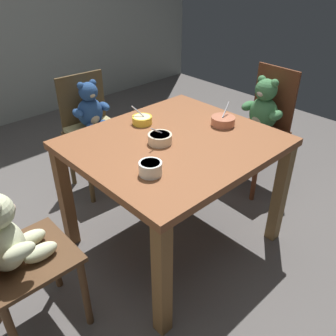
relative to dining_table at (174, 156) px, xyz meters
The scene contains 9 objects.
ground_plane 0.64m from the dining_table, ahead, with size 5.20×5.20×0.04m.
dining_table is the anchor object (origin of this frame).
teddy_chair_near_right 0.96m from the dining_table, ahead, with size 0.40×0.39×0.91m.
teddy_chair_far_center 0.89m from the dining_table, 88.28° to the left, with size 0.42×0.40×0.86m.
teddy_chair_near_left 0.96m from the dining_table, behind, with size 0.41×0.39×0.85m.
porridge_bowl_white_near_left 0.39m from the dining_table, 151.74° to the right, with size 0.11×0.11×0.06m.
porridge_bowl_cream_center 0.16m from the dining_table, 160.01° to the left, with size 0.14×0.13×0.12m.
porridge_bowl_yellow_far_center 0.32m from the dining_table, 87.91° to the left, with size 0.12×0.12×0.11m.
porridge_bowl_terracotta_near_right 0.38m from the dining_table, ahead, with size 0.15×0.14×0.12m.
Camera 1 is at (-1.23, -1.25, 1.63)m, focal length 38.23 mm.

